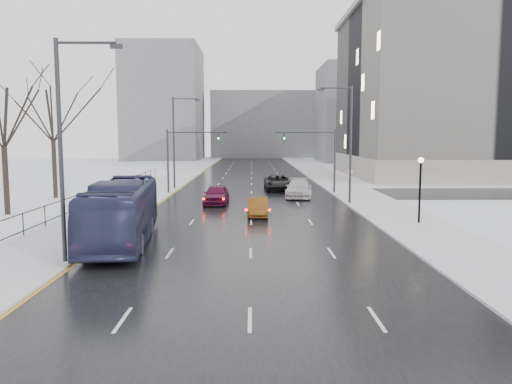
{
  "coord_description": "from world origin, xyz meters",
  "views": [
    {
      "loc": [
        0.08,
        -2.15,
        5.76
      ],
      "look_at": [
        0.3,
        27.21,
        2.5
      ],
      "focal_mm": 35.0,
      "sensor_mm": 36.0,
      "label": 1
    }
  ],
  "objects_px": {
    "lamppost_r_mid": "(420,180)",
    "bus": "(122,211)",
    "streetlight_l_far": "(176,138)",
    "sedan_center_near": "(216,194)",
    "streetlight_l_near": "(65,140)",
    "sedan_right_near": "(258,207)",
    "tree_park_d": "(8,216)",
    "tree_park_e": "(56,199)",
    "mast_signal_left": "(178,153)",
    "sedan_right_far": "(299,188)",
    "sedan_right_cross": "(278,183)",
    "no_uturn_sign": "(350,174)",
    "streetlight_r_mid": "(348,138)",
    "mast_signal_right": "(324,153)"
  },
  "relations": [
    {
      "from": "tree_park_d",
      "to": "no_uturn_sign",
      "type": "bearing_deg",
      "value": 20.32
    },
    {
      "from": "sedan_right_near",
      "to": "mast_signal_right",
      "type": "bearing_deg",
      "value": 66.11
    },
    {
      "from": "streetlight_l_near",
      "to": "lamppost_r_mid",
      "type": "height_order",
      "value": "streetlight_l_near"
    },
    {
      "from": "tree_park_d",
      "to": "sedan_center_near",
      "type": "relative_size",
      "value": 2.55
    },
    {
      "from": "mast_signal_right",
      "to": "sedan_center_near",
      "type": "relative_size",
      "value": 1.33
    },
    {
      "from": "mast_signal_right",
      "to": "bus",
      "type": "distance_m",
      "value": 27.45
    },
    {
      "from": "lamppost_r_mid",
      "to": "sedan_center_near",
      "type": "distance_m",
      "value": 17.28
    },
    {
      "from": "no_uturn_sign",
      "to": "sedan_right_near",
      "type": "height_order",
      "value": "no_uturn_sign"
    },
    {
      "from": "lamppost_r_mid",
      "to": "sedan_right_near",
      "type": "height_order",
      "value": "lamppost_r_mid"
    },
    {
      "from": "sedan_center_near",
      "to": "sedan_right_far",
      "type": "distance_m",
      "value": 8.9
    },
    {
      "from": "streetlight_r_mid",
      "to": "lamppost_r_mid",
      "type": "xyz_separation_m",
      "value": [
        2.83,
        -10.0,
        -2.67
      ]
    },
    {
      "from": "tree_park_d",
      "to": "streetlight_l_near",
      "type": "height_order",
      "value": "streetlight_l_near"
    },
    {
      "from": "lamppost_r_mid",
      "to": "mast_signal_left",
      "type": "relative_size",
      "value": 0.66
    },
    {
      "from": "mast_signal_right",
      "to": "bus",
      "type": "relative_size",
      "value": 0.54
    },
    {
      "from": "tree_park_e",
      "to": "sedan_right_near",
      "type": "height_order",
      "value": "tree_park_e"
    },
    {
      "from": "sedan_right_cross",
      "to": "streetlight_l_far",
      "type": "bearing_deg",
      "value": 172.39
    },
    {
      "from": "lamppost_r_mid",
      "to": "bus",
      "type": "xyz_separation_m",
      "value": [
        -18.0,
        -5.29,
        -1.22
      ]
    },
    {
      "from": "streetlight_l_far",
      "to": "sedan_center_near",
      "type": "bearing_deg",
      "value": -66.63
    },
    {
      "from": "lamppost_r_mid",
      "to": "sedan_right_near",
      "type": "bearing_deg",
      "value": 161.86
    },
    {
      "from": "bus",
      "to": "sedan_right_far",
      "type": "relative_size",
      "value": 2.05
    },
    {
      "from": "streetlight_l_far",
      "to": "sedan_right_near",
      "type": "height_order",
      "value": "streetlight_l_far"
    },
    {
      "from": "tree_park_e",
      "to": "sedan_right_cross",
      "type": "bearing_deg",
      "value": 18.11
    },
    {
      "from": "sedan_center_near",
      "to": "streetlight_l_near",
      "type": "bearing_deg",
      "value": -102.92
    },
    {
      "from": "bus",
      "to": "sedan_right_far",
      "type": "xyz_separation_m",
      "value": [
        11.5,
        20.1,
        -0.83
      ]
    },
    {
      "from": "tree_park_e",
      "to": "mast_signal_left",
      "type": "height_order",
      "value": "tree_park_e"
    },
    {
      "from": "streetlight_r_mid",
      "to": "streetlight_l_far",
      "type": "xyz_separation_m",
      "value": [
        -16.33,
        12.0,
        0.0
      ]
    },
    {
      "from": "no_uturn_sign",
      "to": "bus",
      "type": "relative_size",
      "value": 0.22
    },
    {
      "from": "streetlight_r_mid",
      "to": "no_uturn_sign",
      "type": "height_order",
      "value": "streetlight_r_mid"
    },
    {
      "from": "tree_park_e",
      "to": "bus",
      "type": "distance_m",
      "value": 22.38
    },
    {
      "from": "tree_park_d",
      "to": "sedan_right_near",
      "type": "xyz_separation_m",
      "value": [
        18.3,
        -0.56,
        0.72
      ]
    },
    {
      "from": "tree_park_d",
      "to": "streetlight_l_near",
      "type": "bearing_deg",
      "value": -55.47
    },
    {
      "from": "sedan_center_near",
      "to": "sedan_right_near",
      "type": "distance_m",
      "value": 7.39
    },
    {
      "from": "streetlight_r_mid",
      "to": "sedan_right_cross",
      "type": "distance_m",
      "value": 13.02
    },
    {
      "from": "mast_signal_left",
      "to": "streetlight_l_near",
      "type": "bearing_deg",
      "value": -91.72
    },
    {
      "from": "streetlight_l_near",
      "to": "streetlight_l_far",
      "type": "relative_size",
      "value": 1.0
    },
    {
      "from": "no_uturn_sign",
      "to": "tree_park_d",
      "type": "bearing_deg",
      "value": -159.68
    },
    {
      "from": "streetlight_r_mid",
      "to": "sedan_right_far",
      "type": "bearing_deg",
      "value": 127.36
    },
    {
      "from": "tree_park_e",
      "to": "sedan_center_near",
      "type": "height_order",
      "value": "tree_park_e"
    },
    {
      "from": "streetlight_l_far",
      "to": "lamppost_r_mid",
      "type": "relative_size",
      "value": 2.34
    },
    {
      "from": "tree_park_d",
      "to": "tree_park_e",
      "type": "xyz_separation_m",
      "value": [
        -0.4,
        10.0,
        0.0
      ]
    },
    {
      "from": "streetlight_r_mid",
      "to": "mast_signal_right",
      "type": "relative_size",
      "value": 1.54
    },
    {
      "from": "sedan_right_cross",
      "to": "mast_signal_right",
      "type": "bearing_deg",
      "value": -34.45
    },
    {
      "from": "streetlight_l_near",
      "to": "sedan_right_cross",
      "type": "relative_size",
      "value": 1.68
    },
    {
      "from": "mast_signal_right",
      "to": "no_uturn_sign",
      "type": "distance_m",
      "value": 4.77
    },
    {
      "from": "tree_park_e",
      "to": "sedan_center_near",
      "type": "bearing_deg",
      "value": -14.84
    },
    {
      "from": "sedan_right_cross",
      "to": "sedan_right_far",
      "type": "relative_size",
      "value": 1.01
    },
    {
      "from": "bus",
      "to": "streetlight_l_near",
      "type": "bearing_deg",
      "value": -110.39
    },
    {
      "from": "lamppost_r_mid",
      "to": "sedan_right_far",
      "type": "height_order",
      "value": "lamppost_r_mid"
    },
    {
      "from": "bus",
      "to": "tree_park_d",
      "type": "bearing_deg",
      "value": 132.83
    },
    {
      "from": "lamppost_r_mid",
      "to": "no_uturn_sign",
      "type": "bearing_deg",
      "value": 97.33
    }
  ]
}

